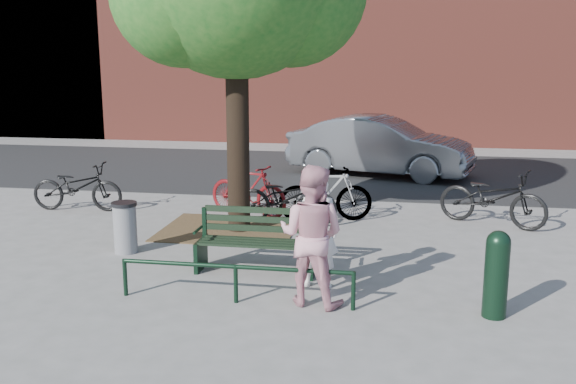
% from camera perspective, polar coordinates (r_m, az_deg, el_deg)
% --- Properties ---
extents(ground, '(90.00, 90.00, 0.00)m').
position_cam_1_polar(ground, '(9.48, -2.84, -7.12)').
color(ground, gray).
rests_on(ground, ground).
extents(dirt_pit, '(2.40, 2.00, 0.02)m').
position_cam_1_polar(dirt_pit, '(11.75, -5.29, -3.32)').
color(dirt_pit, brown).
rests_on(dirt_pit, ground).
extents(road, '(40.00, 7.00, 0.01)m').
position_cam_1_polar(road, '(17.63, 3.14, 1.85)').
color(road, black).
rests_on(road, ground).
extents(park_bench, '(1.74, 0.54, 0.97)m').
position_cam_1_polar(park_bench, '(9.41, -2.76, -4.21)').
color(park_bench, black).
rests_on(park_bench, ground).
extents(guard_railing, '(3.06, 0.06, 0.51)m').
position_cam_1_polar(guard_railing, '(8.25, -4.68, -7.15)').
color(guard_railing, black).
rests_on(guard_railing, ground).
extents(person_left, '(0.58, 0.38, 1.58)m').
position_cam_1_polar(person_left, '(8.67, 2.62, -3.47)').
color(person_left, white).
rests_on(person_left, ground).
extents(person_right, '(1.01, 0.87, 1.80)m').
position_cam_1_polar(person_right, '(8.07, 2.09, -3.87)').
color(person_right, '#CD8D9A').
rests_on(person_right, ground).
extents(bollard, '(0.29, 0.29, 1.08)m').
position_cam_1_polar(bollard, '(8.13, 18.05, -6.71)').
color(bollard, black).
rests_on(bollard, ground).
extents(litter_bin, '(0.40, 0.40, 0.83)m').
position_cam_1_polar(litter_bin, '(10.61, -14.28, -3.04)').
color(litter_bin, gray).
rests_on(litter_bin, ground).
extents(bicycle_a, '(1.92, 0.78, 0.99)m').
position_cam_1_polar(bicycle_a, '(13.76, -18.22, 0.44)').
color(bicycle_a, black).
rests_on(bicycle_a, ground).
extents(bicycle_b, '(1.83, 1.11, 1.06)m').
position_cam_1_polar(bicycle_b, '(12.65, -3.57, 0.23)').
color(bicycle_b, '#590C0F').
rests_on(bicycle_b, ground).
extents(bicycle_c, '(1.96, 0.77, 1.01)m').
position_cam_1_polar(bicycle_c, '(12.00, -0.16, -0.51)').
color(bicycle_c, black).
rests_on(bicycle_c, ground).
extents(bicycle_d, '(1.85, 0.79, 1.08)m').
position_cam_1_polar(bicycle_d, '(12.26, 3.34, -0.11)').
color(bicycle_d, gray).
rests_on(bicycle_d, ground).
extents(bicycle_e, '(2.13, 1.52, 1.06)m').
position_cam_1_polar(bicycle_e, '(12.49, 17.74, -0.47)').
color(bicycle_e, black).
rests_on(bicycle_e, ground).
extents(parked_car, '(5.03, 2.83, 1.57)m').
position_cam_1_polar(parked_car, '(17.09, 8.17, 4.06)').
color(parked_car, slate).
rests_on(parked_car, ground).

